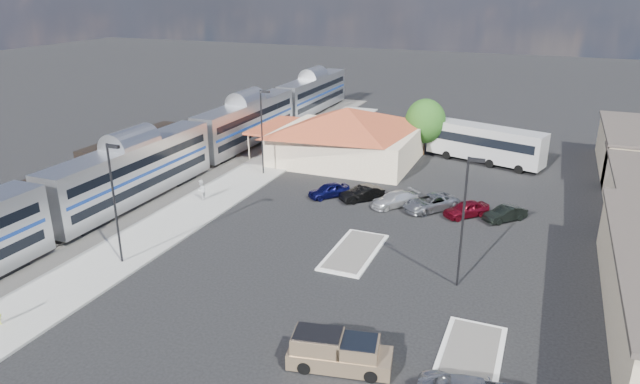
% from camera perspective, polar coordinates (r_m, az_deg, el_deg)
% --- Properties ---
extents(ground, '(280.00, 280.00, 0.00)m').
position_cam_1_polar(ground, '(42.92, -2.53, -6.30)').
color(ground, black).
rests_on(ground, ground).
extents(railbed, '(16.00, 100.00, 0.12)m').
position_cam_1_polar(railbed, '(59.88, -17.79, 0.61)').
color(railbed, '#4C4944').
rests_on(railbed, ground).
extents(platform, '(5.50, 92.00, 0.18)m').
position_cam_1_polar(platform, '(53.17, -11.63, -1.23)').
color(platform, gray).
rests_on(platform, ground).
extents(passenger_train, '(3.00, 104.00, 5.55)m').
position_cam_1_polar(passenger_train, '(54.47, -18.11, 1.79)').
color(passenger_train, silver).
rests_on(passenger_train, ground).
extents(freight_cars, '(2.80, 46.00, 4.00)m').
position_cam_1_polar(freight_cars, '(63.89, -17.96, 3.56)').
color(freight_cars, black).
rests_on(freight_cars, ground).
extents(station_depot, '(18.35, 12.24, 6.20)m').
position_cam_1_polar(station_depot, '(64.41, 2.67, 5.78)').
color(station_depot, tan).
rests_on(station_depot, ground).
extents(traffic_island_south, '(3.30, 7.50, 0.21)m').
position_cam_1_polar(traffic_island_south, '(43.21, 3.43, -5.97)').
color(traffic_island_south, silver).
rests_on(traffic_island_south, ground).
extents(traffic_island_north, '(3.30, 7.50, 0.21)m').
position_cam_1_polar(traffic_island_north, '(32.94, 14.70, -15.84)').
color(traffic_island_north, silver).
rests_on(traffic_island_north, ground).
extents(lamp_plat_s, '(1.08, 0.25, 9.00)m').
position_cam_1_polar(lamp_plat_s, '(41.93, -19.86, -0.26)').
color(lamp_plat_s, black).
rests_on(lamp_plat_s, ground).
extents(lamp_plat_n, '(1.08, 0.25, 9.00)m').
position_cam_1_polar(lamp_plat_n, '(59.25, -5.77, 6.62)').
color(lamp_plat_n, black).
rests_on(lamp_plat_n, ground).
extents(lamp_lot, '(1.08, 0.25, 9.00)m').
position_cam_1_polar(lamp_lot, '(37.67, 14.32, -1.94)').
color(lamp_lot, black).
rests_on(lamp_lot, ground).
extents(tree_depot, '(4.71, 4.71, 6.63)m').
position_cam_1_polar(tree_depot, '(67.85, 10.48, 6.98)').
color(tree_depot, '#382314').
rests_on(tree_depot, ground).
extents(pickup_truck, '(5.71, 2.97, 1.88)m').
position_cam_1_polar(pickup_truck, '(31.07, 2.02, -15.76)').
color(pickup_truck, tan).
rests_on(pickup_truck, ground).
extents(coach_bus, '(13.31, 6.53, 4.19)m').
position_cam_1_polar(coach_bus, '(66.47, 16.20, 4.81)').
color(coach_bus, silver).
rests_on(coach_bus, ground).
extents(person_b, '(0.98, 1.11, 1.92)m').
position_cam_1_polar(person_b, '(53.80, -11.80, 0.21)').
color(person_b, silver).
rests_on(person_b, platform).
extents(parked_car_a, '(3.83, 4.10, 1.37)m').
position_cam_1_polar(parked_car_a, '(53.93, 0.90, 0.18)').
color(parked_car_a, '#0E0F47').
rests_on(parked_car_a, ground).
extents(parked_car_b, '(3.94, 4.05, 1.38)m').
position_cam_1_polar(parked_car_b, '(53.19, 4.23, -0.15)').
color(parked_car_b, black).
rests_on(parked_car_b, ground).
extents(parked_car_c, '(4.42, 4.72, 1.34)m').
position_cam_1_polar(parked_car_c, '(52.10, 7.47, -0.74)').
color(parked_car_c, silver).
rests_on(parked_car_c, ground).
extents(parked_car_d, '(5.17, 5.50, 1.44)m').
position_cam_1_polar(parked_car_d, '(51.72, 10.98, -1.05)').
color(parked_car_d, gray).
rests_on(parked_car_d, ground).
extents(parked_car_e, '(4.08, 4.10, 1.40)m').
position_cam_1_polar(parked_car_e, '(51.00, 14.42, -1.66)').
color(parked_car_e, maroon).
rests_on(parked_car_e, ground).
extents(parked_car_f, '(3.65, 3.78, 1.28)m').
position_cam_1_polar(parked_car_f, '(51.05, 18.01, -2.09)').
color(parked_car_f, black).
rests_on(parked_car_f, ground).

